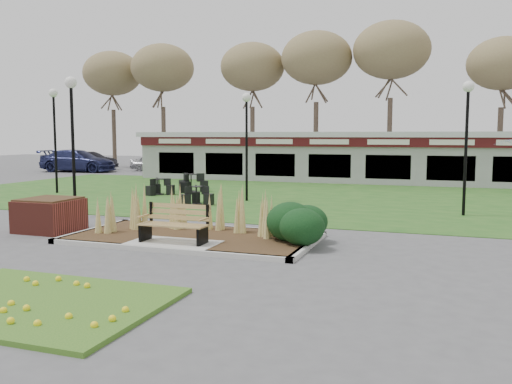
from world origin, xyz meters
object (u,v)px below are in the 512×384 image
(park_bench, at_px, (175,223))
(car_black, at_px, (90,161))
(bistro_set_a, at_px, (191,186))
(car_blue, at_px, (78,161))
(brick_planter, at_px, (50,215))
(bistro_set_b, at_px, (159,189))
(bistro_set_c, at_px, (197,198))
(lamp_post_far_left, at_px, (54,117))
(lamp_post_near_left, at_px, (72,115))
(lamp_post_mid_left, at_px, (247,123))
(lamp_post_mid_right, at_px, (467,118))
(car_silver, at_px, (155,163))
(food_pavilion, at_px, (335,156))

(park_bench, xyz_separation_m, car_black, (-20.34, 24.16, 0.11))
(bistro_set_a, bearing_deg, car_blue, 144.81)
(park_bench, relative_size, bistro_set_a, 1.07)
(brick_planter, xyz_separation_m, bistro_set_b, (-1.73, 9.27, -0.22))
(bistro_set_c, distance_m, car_blue, 21.90)
(lamp_post_far_left, distance_m, car_blue, 15.50)
(lamp_post_near_left, bearing_deg, bistro_set_c, 59.23)
(lamp_post_near_left, xyz_separation_m, bistro_set_c, (2.48, 4.17, -3.12))
(lamp_post_mid_left, height_order, bistro_set_c, lamp_post_mid_left)
(lamp_post_mid_left, relative_size, bistro_set_c, 3.30)
(lamp_post_mid_right, bearing_deg, park_bench, -131.05)
(park_bench, height_order, lamp_post_near_left, lamp_post_near_left)
(lamp_post_mid_left, height_order, bistro_set_b, lamp_post_mid_left)
(brick_planter, bearing_deg, bistro_set_a, 94.92)
(park_bench, bearing_deg, lamp_post_mid_right, 48.95)
(bistro_set_a, relative_size, car_silver, 0.44)
(bistro_set_a, xyz_separation_m, bistro_set_c, (2.34, -4.25, -0.04))
(lamp_post_mid_left, bearing_deg, lamp_post_mid_right, -9.47)
(car_blue, bearing_deg, bistro_set_a, -131.64)
(lamp_post_near_left, distance_m, lamp_post_mid_right, 13.09)
(bistro_set_b, xyz_separation_m, bistro_set_c, (3.13, -2.58, -0.00))
(lamp_post_near_left, height_order, bistro_set_b, lamp_post_near_left)
(park_bench, relative_size, lamp_post_mid_right, 0.38)
(park_bench, relative_size, car_silver, 0.47)
(brick_planter, height_order, bistro_set_c, brick_planter)
(car_black, bearing_deg, lamp_post_mid_left, -131.23)
(lamp_post_mid_left, xyz_separation_m, bistro_set_b, (-4.57, 0.83, -2.97))
(bistro_set_b, distance_m, car_silver, 16.84)
(lamp_post_mid_left, xyz_separation_m, car_silver, (-13.16, 15.31, -2.61))
(park_bench, relative_size, bistro_set_c, 1.27)
(food_pavilion, distance_m, lamp_post_far_left, 15.47)
(food_pavilion, relative_size, car_silver, 6.81)
(bistro_set_c, xyz_separation_m, car_blue, (-16.58, 14.29, 0.56))
(lamp_post_near_left, bearing_deg, bistro_set_a, 89.00)
(brick_planter, height_order, food_pavilion, food_pavilion)
(brick_planter, xyz_separation_m, car_blue, (-15.18, 20.98, 0.34))
(lamp_post_near_left, relative_size, bistro_set_c, 3.45)
(lamp_post_mid_left, bearing_deg, food_pavilion, 81.54)
(car_blue, bearing_deg, lamp_post_far_left, -152.44)
(lamp_post_near_left, relative_size, car_black, 1.09)
(lamp_post_mid_left, relative_size, car_blue, 0.78)
(food_pavilion, xyz_separation_m, lamp_post_mid_left, (-1.56, -10.52, 1.75))
(car_silver, relative_size, car_black, 0.85)
(brick_planter, distance_m, car_blue, 25.90)
(lamp_post_far_left, bearing_deg, lamp_post_mid_left, 0.67)
(lamp_post_mid_right, xyz_separation_m, lamp_post_far_left, (-17.84, 1.28, 0.25))
(brick_planter, distance_m, car_silver, 25.90)
(car_black, bearing_deg, car_silver, -89.23)
(lamp_post_mid_right, height_order, bistro_set_c, lamp_post_mid_right)
(lamp_post_near_left, bearing_deg, lamp_post_mid_left, 56.50)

